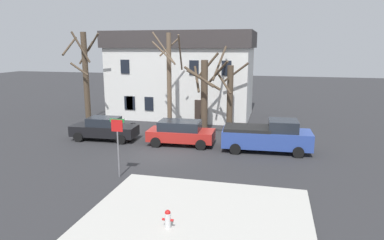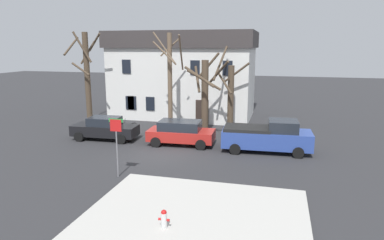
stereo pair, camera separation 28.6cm
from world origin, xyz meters
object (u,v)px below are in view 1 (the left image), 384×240
(car_black_sedan, at_px, (104,129))
(tree_bare_mid, at_px, (169,78))
(street_sign_pole, at_px, (118,137))
(bicycle_leaning, at_px, (127,127))
(fire_hydrant, at_px, (168,219))
(tree_bare_far, at_px, (205,93))
(car_red_wagon, at_px, (181,132))
(tree_bare_near, at_px, (85,75))
(building_main, at_px, (182,74))
(pickup_truck_blue, at_px, (267,136))
(tree_bare_end, at_px, (229,95))

(car_black_sedan, bearing_deg, tree_bare_mid, 44.67)
(street_sign_pole, xyz_separation_m, bicycle_leaning, (-3.62, 9.02, -1.75))
(fire_hydrant, bearing_deg, tree_bare_far, 96.26)
(car_black_sedan, distance_m, fire_hydrant, 13.53)
(tree_bare_far, distance_m, street_sign_pole, 9.90)
(street_sign_pole, height_order, bicycle_leaning, street_sign_pole)
(car_red_wagon, relative_size, bicycle_leaning, 2.59)
(tree_bare_near, relative_size, street_sign_pole, 2.53)
(building_main, height_order, fire_hydrant, building_main)
(tree_bare_mid, distance_m, pickup_truck_blue, 9.03)
(tree_bare_near, height_order, pickup_truck_blue, tree_bare_near)
(pickup_truck_blue, distance_m, fire_hydrant, 11.22)
(car_black_sedan, bearing_deg, tree_bare_end, 29.33)
(fire_hydrant, relative_size, bicycle_leaning, 0.40)
(tree_bare_mid, distance_m, car_red_wagon, 5.21)
(tree_bare_end, height_order, car_black_sedan, tree_bare_end)
(building_main, relative_size, car_red_wagon, 2.94)
(tree_bare_far, distance_m, tree_bare_end, 2.22)
(tree_bare_mid, bearing_deg, street_sign_pole, -87.72)
(building_main, relative_size, tree_bare_near, 1.72)
(tree_bare_near, xyz_separation_m, tree_bare_mid, (7.38, -0.39, -0.08))
(bicycle_leaning, bearing_deg, pickup_truck_blue, -14.10)
(tree_bare_far, relative_size, fire_hydrant, 8.81)
(tree_bare_end, relative_size, fire_hydrant, 9.47)
(car_red_wagon, bearing_deg, fire_hydrant, -76.95)
(tree_bare_far, bearing_deg, building_main, 117.57)
(pickup_truck_blue, bearing_deg, bicycle_leaning, 165.90)
(street_sign_pole, bearing_deg, building_main, 93.72)
(tree_bare_mid, xyz_separation_m, tree_bare_end, (4.52, 0.95, -1.25))
(fire_hydrant, bearing_deg, bicycle_leaning, 119.52)
(building_main, height_order, street_sign_pole, building_main)
(car_black_sedan, bearing_deg, bicycle_leaning, 79.18)
(car_black_sedan, xyz_separation_m, car_red_wagon, (5.61, 0.09, 0.04))
(car_black_sedan, bearing_deg, tree_bare_near, 131.85)
(building_main, xyz_separation_m, car_red_wagon, (2.54, -9.84, -3.13))
(tree_bare_near, height_order, tree_bare_mid, tree_bare_near)
(tree_bare_near, distance_m, tree_bare_end, 11.98)
(tree_bare_mid, height_order, car_red_wagon, tree_bare_mid)
(tree_bare_far, relative_size, car_red_wagon, 1.35)
(car_black_sedan, height_order, bicycle_leaning, car_black_sedan)
(tree_bare_mid, relative_size, tree_bare_far, 1.24)
(pickup_truck_blue, xyz_separation_m, fire_hydrant, (-3.19, -10.74, -0.52))
(tree_bare_near, relative_size, fire_hydrant, 11.10)
(tree_bare_far, height_order, car_black_sedan, tree_bare_far)
(tree_bare_mid, height_order, pickup_truck_blue, tree_bare_mid)
(tree_bare_near, xyz_separation_m, tree_bare_end, (11.90, 0.55, -1.33))
(tree_bare_near, bearing_deg, tree_bare_mid, -3.05)
(car_red_wagon, bearing_deg, tree_bare_far, 72.12)
(fire_hydrant, bearing_deg, street_sign_pole, 132.07)
(tree_bare_mid, bearing_deg, tree_bare_near, 176.95)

